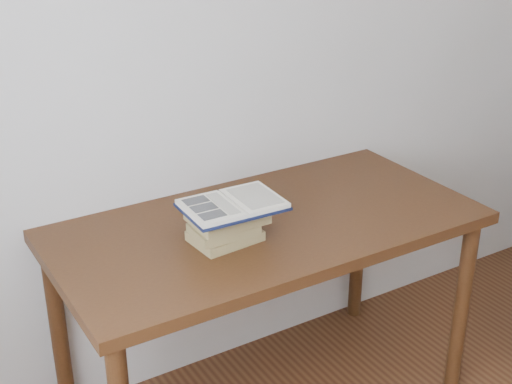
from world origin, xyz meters
TOP-DOWN VIEW (x-y plane):
  - desk at (-0.12, 1.38)m, footprint 1.49×0.75m
  - book_stack at (-0.31, 1.33)m, footprint 0.24×0.19m
  - open_book at (-0.30, 1.31)m, footprint 0.32×0.23m

SIDE VIEW (x-z plane):
  - desk at x=-0.12m, z-range 0.30..1.11m
  - book_stack at x=-0.31m, z-range 0.80..0.92m
  - open_book at x=-0.30m, z-range 0.92..0.95m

